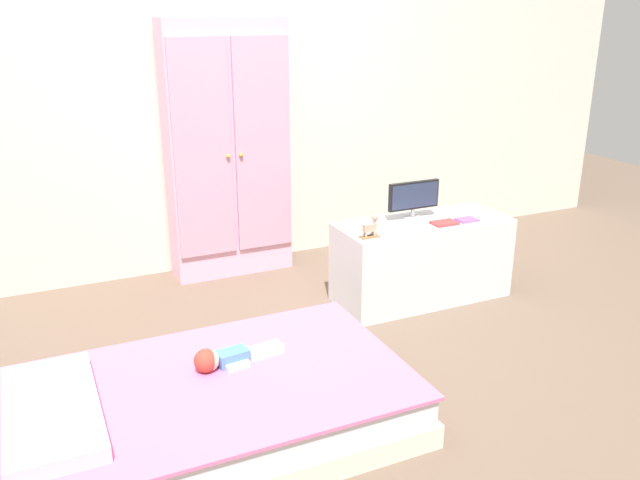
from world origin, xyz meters
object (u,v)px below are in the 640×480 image
(bed, at_px, (212,408))
(rocking_horse_toy, at_px, (371,226))
(tv_monitor, at_px, (414,197))
(tv_stand, at_px, (422,260))
(book_red, at_px, (444,223))
(wardrobe, at_px, (228,151))
(doll, at_px, (223,358))
(book_purple, at_px, (467,220))

(bed, height_order, rocking_horse_toy, rocking_horse_toy)
(tv_monitor, height_order, rocking_horse_toy, tv_monitor)
(tv_stand, bearing_deg, book_red, -50.47)
(bed, relative_size, wardrobe, 0.99)
(wardrobe, bearing_deg, tv_stand, -45.27)
(wardrobe, xyz_separation_m, book_red, (0.95, -0.97, -0.31))
(doll, relative_size, tv_stand, 0.39)
(wardrobe, relative_size, tv_stand, 1.56)
(doll, height_order, rocking_horse_toy, rocking_horse_toy)
(tv_stand, relative_size, rocking_horse_toy, 7.89)
(bed, height_order, book_purple, book_purple)
(tv_stand, relative_size, tv_monitor, 3.14)
(tv_stand, distance_m, book_purple, 0.35)
(tv_stand, bearing_deg, book_purple, -21.54)
(book_purple, bearing_deg, tv_stand, 158.46)
(rocking_horse_toy, distance_m, book_red, 0.49)
(rocking_horse_toy, height_order, book_red, rocking_horse_toy)
(book_red, bearing_deg, wardrobe, 134.27)
(doll, height_order, tv_monitor, tv_monitor)
(bed, distance_m, tv_monitor, 1.74)
(doll, height_order, book_purple, book_purple)
(tv_stand, bearing_deg, tv_monitor, 113.92)
(wardrobe, xyz_separation_m, tv_monitor, (0.84, -0.81, -0.19))
(tv_monitor, relative_size, rocking_horse_toy, 2.51)
(doll, relative_size, book_purple, 3.36)
(rocking_horse_toy, bearing_deg, bed, -148.77)
(book_purple, bearing_deg, doll, -160.55)
(tv_stand, height_order, tv_monitor, tv_monitor)
(bed, relative_size, book_red, 10.82)
(bed, relative_size, tv_stand, 1.55)
(book_red, height_order, book_purple, book_red)
(tv_monitor, bearing_deg, book_purple, -31.45)
(rocking_horse_toy, relative_size, book_red, 0.88)
(doll, bearing_deg, wardrobe, 71.32)
(bed, xyz_separation_m, tv_stand, (1.48, 0.77, 0.12))
(rocking_horse_toy, xyz_separation_m, book_purple, (0.64, 0.03, -0.06))
(rocking_horse_toy, bearing_deg, book_purple, 2.48)
(doll, relative_size, rocking_horse_toy, 3.07)
(tv_monitor, bearing_deg, rocking_horse_toy, -153.60)
(tv_stand, bearing_deg, rocking_horse_toy, -163.77)
(tv_stand, xyz_separation_m, rocking_horse_toy, (-0.41, -0.12, 0.30))
(wardrobe, height_order, tv_stand, wardrobe)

